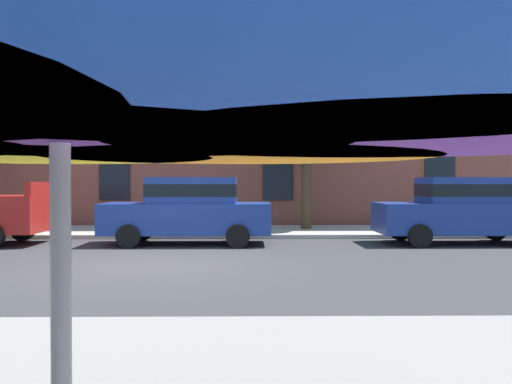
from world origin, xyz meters
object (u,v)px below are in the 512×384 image
at_px(sedan_blue, 189,209).
at_px(sedan_blue_midblock, 462,208).
at_px(patio_umbrella, 59,52).
at_px(street_tree_middle, 307,120).

xyz_separation_m(sedan_blue, sedan_blue_midblock, (7.29, 0.00, 0.00)).
bearing_deg(sedan_blue, sedan_blue_midblock, 0.00).
bearing_deg(patio_umbrella, sedan_blue, 94.63).
xyz_separation_m(sedan_blue, patio_umbrella, (1.03, -12.70, 1.07)).
bearing_deg(street_tree_middle, sedan_blue_midblock, -41.24).
distance_m(sedan_blue_midblock, street_tree_middle, 5.75).
relative_size(sedan_blue_midblock, patio_umbrella, 1.15).
bearing_deg(patio_umbrella, sedan_blue_midblock, 63.76).
distance_m(sedan_blue_midblock, patio_umbrella, 14.20).
bearing_deg(sedan_blue, patio_umbrella, -85.37).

